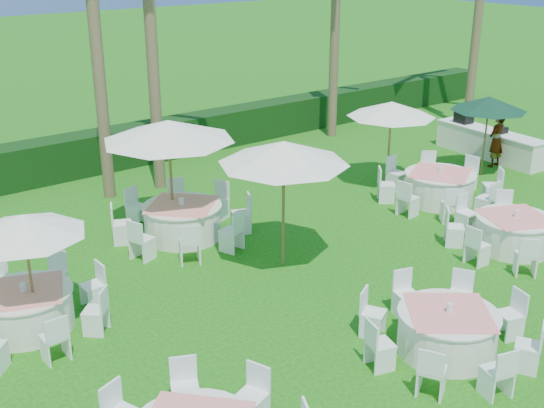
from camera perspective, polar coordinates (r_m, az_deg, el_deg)
The scene contains 14 objects.
ground at distance 13.00m, azimuth 11.83°, elevation -9.80°, with size 120.00×120.00×0.00m, color #17550E.
hedge at distance 21.76m, azimuth -12.58°, elevation 4.68°, with size 34.00×1.00×1.20m, color black.
banquet_table_b at distance 12.15m, azimuth 14.46°, elevation -10.22°, with size 3.00×3.00×0.92m.
banquet_table_c at distance 16.44m, azimuth 19.60°, elevation -2.22°, with size 3.07×3.07×0.93m.
banquet_table_d at distance 13.19m, azimuth -19.88°, elevation -8.23°, with size 2.98×2.98×0.91m.
banquet_table_e at distance 16.22m, azimuth -7.49°, elevation -1.34°, with size 3.21×3.21×0.99m.
banquet_table_f at distance 18.81m, azimuth 13.81°, elevation 1.43°, with size 3.29×3.29×0.99m.
umbrella_a at distance 12.40m, azimuth -20.10°, elevation -1.68°, with size 2.15×2.15×2.24m.
umbrella_b at distance 13.97m, azimuth 0.98°, elevation 4.32°, with size 2.75×2.75×2.79m.
umbrella_c at distance 15.90m, azimuth -8.67°, elevation 6.11°, with size 3.10×3.10×2.76m.
umbrella_d at distance 19.36m, azimuth 9.96°, elevation 7.82°, with size 2.47×2.47×2.44m.
umbrella_green at distance 20.96m, azimuth 17.70°, elevation 8.00°, with size 2.21×2.21×2.38m.
buffet_table at distance 23.24m, azimuth 17.64°, elevation 4.93°, with size 1.11×3.94×1.38m.
staff_person at distance 22.21m, azimuth 18.25°, elevation 5.09°, with size 0.61×0.40×1.68m, color gray.
Camera 1 is at (-8.74, -7.00, 6.59)m, focal length 45.00 mm.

